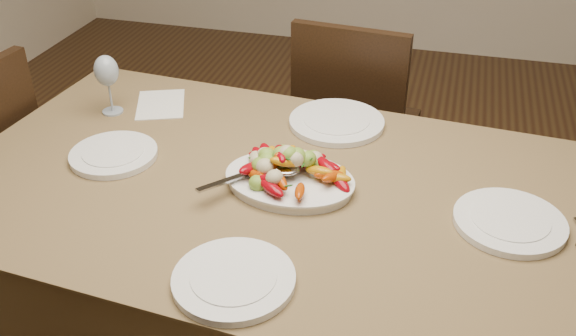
# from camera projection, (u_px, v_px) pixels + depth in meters

# --- Properties ---
(dining_table) EXTENTS (1.92, 1.18, 0.76)m
(dining_table) POSITION_uv_depth(u_px,v_px,m) (288.00, 294.00, 1.89)
(dining_table) COLOR brown
(dining_table) RESTS_ON ground
(chair_far) EXTENTS (0.46, 0.46, 0.95)m
(chair_far) POSITION_uv_depth(u_px,v_px,m) (358.00, 126.00, 2.57)
(chair_far) COLOR black
(chair_far) RESTS_ON ground
(serving_platter) EXTENTS (0.35, 0.27, 0.02)m
(serving_platter) POSITION_uv_depth(u_px,v_px,m) (290.00, 183.00, 1.69)
(serving_platter) COLOR white
(serving_platter) RESTS_ON dining_table
(roasted_vegetables) EXTENTS (0.29, 0.21, 0.09)m
(roasted_vegetables) POSITION_uv_depth(u_px,v_px,m) (290.00, 164.00, 1.66)
(roasted_vegetables) COLOR maroon
(roasted_vegetables) RESTS_ON serving_platter
(serving_spoon) EXTENTS (0.27, 0.20, 0.03)m
(serving_spoon) POSITION_uv_depth(u_px,v_px,m) (261.00, 174.00, 1.66)
(serving_spoon) COLOR #9EA0A8
(serving_spoon) RESTS_ON serving_platter
(plate_left) EXTENTS (0.25, 0.25, 0.02)m
(plate_left) POSITION_uv_depth(u_px,v_px,m) (114.00, 155.00, 1.82)
(plate_left) COLOR white
(plate_left) RESTS_ON dining_table
(plate_right) EXTENTS (0.27, 0.27, 0.02)m
(plate_right) POSITION_uv_depth(u_px,v_px,m) (509.00, 222.00, 1.55)
(plate_right) COLOR white
(plate_right) RESTS_ON dining_table
(plate_far) EXTENTS (0.29, 0.29, 0.02)m
(plate_far) POSITION_uv_depth(u_px,v_px,m) (337.00, 122.00, 1.98)
(plate_far) COLOR white
(plate_far) RESTS_ON dining_table
(plate_near) EXTENTS (0.27, 0.27, 0.02)m
(plate_near) POSITION_uv_depth(u_px,v_px,m) (234.00, 280.00, 1.38)
(plate_near) COLOR white
(plate_near) RESTS_ON dining_table
(wine_glass) EXTENTS (0.08, 0.08, 0.20)m
(wine_glass) POSITION_uv_depth(u_px,v_px,m) (108.00, 83.00, 2.00)
(wine_glass) COLOR #8C99A5
(wine_glass) RESTS_ON dining_table
(menu_card) EXTENTS (0.22, 0.25, 0.00)m
(menu_card) POSITION_uv_depth(u_px,v_px,m) (161.00, 104.00, 2.10)
(menu_card) COLOR silver
(menu_card) RESTS_ON dining_table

